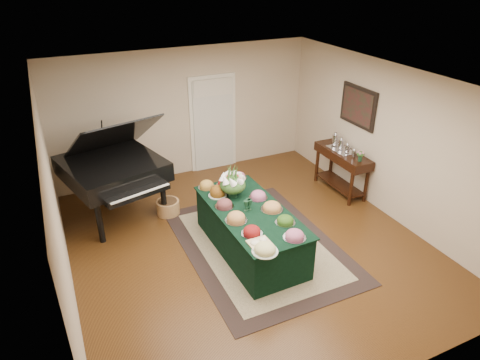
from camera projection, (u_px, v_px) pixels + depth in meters
name	position (u px, v px, depth m)	size (l,w,h in m)	color
ground	(248.00, 243.00, 7.13)	(6.00, 6.00, 0.00)	black
area_rug	(259.00, 245.00, 7.08)	(2.35, 3.28, 0.01)	black
kitchen_doorway	(213.00, 124.00, 9.27)	(1.05, 0.07, 2.10)	silver
buffet_table	(250.00, 230.00, 6.80)	(1.09, 2.23, 0.75)	black
food_platters	(247.00, 208.00, 6.58)	(0.99, 2.39, 0.14)	silver
cutting_board	(260.00, 242.00, 5.83)	(0.31, 0.31, 0.10)	tan
green_goblets	(248.00, 205.00, 6.60)	(0.14, 0.11, 0.18)	#153421
floral_centerpiece	(233.00, 182.00, 6.91)	(0.44, 0.44, 0.44)	#153421
grand_piano	(113.00, 168.00, 7.53)	(1.93, 2.14, 1.87)	black
wicker_basket	(168.00, 207.00, 7.91)	(0.42, 0.42, 0.26)	#A37241
mahogany_sideboard	(342.00, 160.00, 8.45)	(0.45, 1.34, 0.87)	black
tea_service	(343.00, 145.00, 8.34)	(0.34, 0.74, 0.30)	silver
pink_bouquet	(361.00, 154.00, 7.90)	(0.16, 0.16, 0.21)	#153421
wall_painting	(358.00, 106.00, 8.04)	(0.05, 0.95, 0.75)	black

